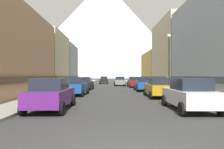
{
  "coord_description": "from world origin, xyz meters",
  "views": [
    {
      "loc": [
        -0.66,
        -4.34,
        1.9
      ],
      "look_at": [
        0.28,
        40.94,
        2.21
      ],
      "focal_mm": 32.39,
      "sensor_mm": 36.0,
      "label": 1
    }
  ],
  "objects_px": {
    "car_left_0": "(51,94)",
    "pedestrian_1": "(167,84)",
    "car_left_1": "(76,86)",
    "car_right_2": "(143,84)",
    "potted_plant_1": "(186,88)",
    "pedestrian_0": "(168,84)",
    "car_right_3": "(135,82)",
    "potted_plant_0": "(38,90)",
    "car_left_2": "(85,83)",
    "car_driving_0": "(120,81)",
    "car_right_0": "(189,94)",
    "car_driving_1": "(104,80)",
    "car_right_1": "(158,87)",
    "streetlamp_right": "(169,55)"
  },
  "relations": [
    {
      "from": "pedestrian_0",
      "to": "car_right_2",
      "type": "bearing_deg",
      "value": 137.0
    },
    {
      "from": "car_left_0",
      "to": "pedestrian_1",
      "type": "distance_m",
      "value": 15.62
    },
    {
      "from": "car_right_2",
      "to": "car_right_3",
      "type": "distance_m",
      "value": 8.28
    },
    {
      "from": "potted_plant_0",
      "to": "pedestrian_1",
      "type": "xyz_separation_m",
      "value": [
        13.25,
        4.87,
        0.24
      ]
    },
    {
      "from": "potted_plant_1",
      "to": "pedestrian_1",
      "type": "xyz_separation_m",
      "value": [
        -0.75,
        3.53,
        0.18
      ]
    },
    {
      "from": "car_right_2",
      "to": "car_right_0",
      "type": "bearing_deg",
      "value": -90.01
    },
    {
      "from": "car_right_2",
      "to": "car_right_1",
      "type": "bearing_deg",
      "value": -90.03
    },
    {
      "from": "car_right_1",
      "to": "potted_plant_0",
      "type": "height_order",
      "value": "car_right_1"
    },
    {
      "from": "car_left_1",
      "to": "car_right_2",
      "type": "bearing_deg",
      "value": 35.89
    },
    {
      "from": "car_left_2",
      "to": "streetlamp_right",
      "type": "height_order",
      "value": "streetlamp_right"
    },
    {
      "from": "car_left_2",
      "to": "potted_plant_0",
      "type": "relative_size",
      "value": 4.84
    },
    {
      "from": "car_right_1",
      "to": "pedestrian_0",
      "type": "height_order",
      "value": "pedestrian_0"
    },
    {
      "from": "car_right_1",
      "to": "pedestrian_0",
      "type": "xyz_separation_m",
      "value": [
        2.45,
        5.32,
        0.03
      ]
    },
    {
      "from": "car_left_1",
      "to": "car_right_1",
      "type": "bearing_deg",
      "value": -15.42
    },
    {
      "from": "potted_plant_0",
      "to": "pedestrian_1",
      "type": "relative_size",
      "value": 0.56
    },
    {
      "from": "car_driving_1",
      "to": "car_left_0",
      "type": "bearing_deg",
      "value": -93.38
    },
    {
      "from": "car_right_3",
      "to": "pedestrian_1",
      "type": "bearing_deg",
      "value": -76.71
    },
    {
      "from": "car_driving_1",
      "to": "potted_plant_1",
      "type": "xyz_separation_m",
      "value": [
        8.6,
        -28.77,
        -0.17
      ]
    },
    {
      "from": "car_driving_0",
      "to": "streetlamp_right",
      "type": "xyz_separation_m",
      "value": [
        3.75,
        -18.92,
        3.09
      ]
    },
    {
      "from": "potted_plant_0",
      "to": "car_right_2",
      "type": "bearing_deg",
      "value": 32.79
    },
    {
      "from": "car_right_1",
      "to": "car_right_2",
      "type": "xyz_separation_m",
      "value": [
        0.0,
        7.6,
        0.0
      ]
    },
    {
      "from": "car_right_0",
      "to": "pedestrian_0",
      "type": "relative_size",
      "value": 2.65
    },
    {
      "from": "car_left_0",
      "to": "car_left_1",
      "type": "relative_size",
      "value": 0.98
    },
    {
      "from": "car_right_3",
      "to": "potted_plant_1",
      "type": "xyz_separation_m",
      "value": [
        3.2,
        -13.89,
        -0.17
      ]
    },
    {
      "from": "car_driving_1",
      "to": "potted_plant_0",
      "type": "relative_size",
      "value": 4.76
    },
    {
      "from": "car_driving_0",
      "to": "potted_plant_1",
      "type": "height_order",
      "value": "car_driving_0"
    },
    {
      "from": "potted_plant_0",
      "to": "car_driving_1",
      "type": "bearing_deg",
      "value": 79.83
    },
    {
      "from": "car_left_0",
      "to": "pedestrian_1",
      "type": "xyz_separation_m",
      "value": [
        10.05,
        11.96,
        0.01
      ]
    },
    {
      "from": "car_left_2",
      "to": "car_right_0",
      "type": "xyz_separation_m",
      "value": [
        7.6,
        -16.74,
        0.0
      ]
    },
    {
      "from": "car_right_3",
      "to": "streetlamp_right",
      "type": "bearing_deg",
      "value": -83.66
    },
    {
      "from": "car_driving_0",
      "to": "car_right_0",
      "type": "bearing_deg",
      "value": -85.45
    },
    {
      "from": "car_right_3",
      "to": "pedestrian_0",
      "type": "height_order",
      "value": "pedestrian_0"
    },
    {
      "from": "streetlamp_right",
      "to": "car_right_3",
      "type": "bearing_deg",
      "value": 96.34
    },
    {
      "from": "pedestrian_0",
      "to": "streetlamp_right",
      "type": "distance_m",
      "value": 4.65
    },
    {
      "from": "car_driving_0",
      "to": "car_right_1",
      "type": "bearing_deg",
      "value": -83.98
    },
    {
      "from": "potted_plant_1",
      "to": "pedestrian_0",
      "type": "height_order",
      "value": "pedestrian_0"
    },
    {
      "from": "car_left_0",
      "to": "car_driving_0",
      "type": "xyz_separation_m",
      "value": [
        5.4,
        27.3,
        0.0
      ]
    },
    {
      "from": "car_right_2",
      "to": "car_driving_1",
      "type": "relative_size",
      "value": 1.01
    },
    {
      "from": "potted_plant_1",
      "to": "car_right_2",
      "type": "bearing_deg",
      "value": 119.66
    },
    {
      "from": "streetlamp_right",
      "to": "potted_plant_0",
      "type": "bearing_deg",
      "value": -174.02
    },
    {
      "from": "car_right_3",
      "to": "streetlamp_right",
      "type": "distance_m",
      "value": 14.37
    },
    {
      "from": "car_left_1",
      "to": "car_right_2",
      "type": "distance_m",
      "value": 9.39
    },
    {
      "from": "car_right_3",
      "to": "potted_plant_1",
      "type": "height_order",
      "value": "car_right_3"
    },
    {
      "from": "car_driving_1",
      "to": "potted_plant_0",
      "type": "height_order",
      "value": "car_driving_1"
    },
    {
      "from": "car_left_0",
      "to": "pedestrian_1",
      "type": "height_order",
      "value": "pedestrian_1"
    },
    {
      "from": "car_right_2",
      "to": "potted_plant_0",
      "type": "xyz_separation_m",
      "value": [
        -10.8,
        -6.96,
        -0.23
      ]
    },
    {
      "from": "car_left_1",
      "to": "potted_plant_1",
      "type": "relative_size",
      "value": 4.51
    },
    {
      "from": "potted_plant_0",
      "to": "pedestrian_1",
      "type": "height_order",
      "value": "pedestrian_1"
    },
    {
      "from": "car_left_2",
      "to": "car_driving_1",
      "type": "relative_size",
      "value": 1.02
    },
    {
      "from": "car_right_3",
      "to": "car_right_0",
      "type": "bearing_deg",
      "value": -90.01
    }
  ]
}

